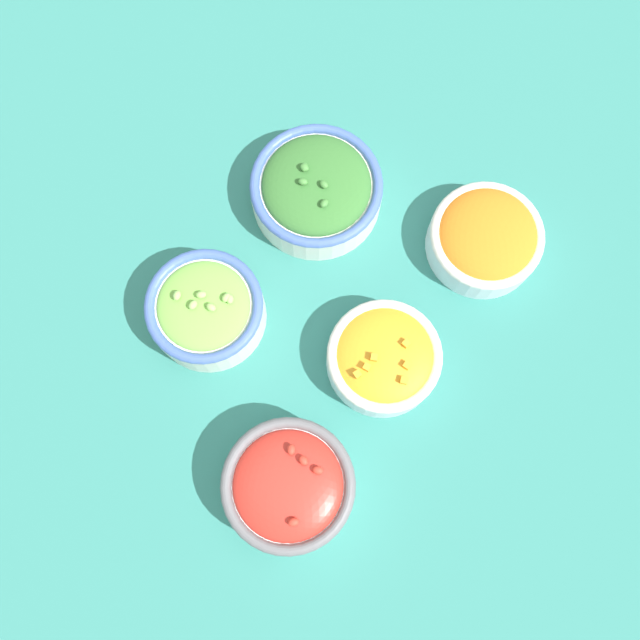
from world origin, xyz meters
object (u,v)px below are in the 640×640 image
object	(u,v)px
bowl_lettuce	(206,310)
bowl_squash	(382,361)
bowl_cherry_tomatoes	(289,485)
bowl_broccoli	(316,189)
bowl_carrots	(486,238)

from	to	relation	value
bowl_lettuce	bowl_squash	size ratio (longest dim) A/B	1.03
bowl_lettuce	bowl_cherry_tomatoes	bearing A→B (deg)	-122.31
bowl_lettuce	bowl_cherry_tomatoes	size ratio (longest dim) A/B	0.94
bowl_broccoli	bowl_carrots	bearing A→B (deg)	-75.50
bowl_cherry_tomatoes	bowl_broccoli	bearing A→B (deg)	26.57
bowl_squash	bowl_cherry_tomatoes	size ratio (longest dim) A/B	0.91
bowl_squash	bowl_carrots	bearing A→B (deg)	-8.94
bowl_lettuce	bowl_squash	distance (m)	0.21
bowl_broccoli	bowl_carrots	world-z (taller)	bowl_broccoli
bowl_lettuce	bowl_broccoli	bearing A→B (deg)	-8.65
bowl_carrots	bowl_cherry_tomatoes	bearing A→B (deg)	172.60
bowl_squash	bowl_cherry_tomatoes	xyz separation A→B (m)	(-0.17, 0.02, 0.01)
bowl_lettuce	bowl_carrots	xyz separation A→B (m)	(0.24, -0.23, -0.01)
bowl_lettuce	bowl_squash	world-z (taller)	bowl_lettuce
bowl_cherry_tomatoes	bowl_carrots	distance (m)	0.36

